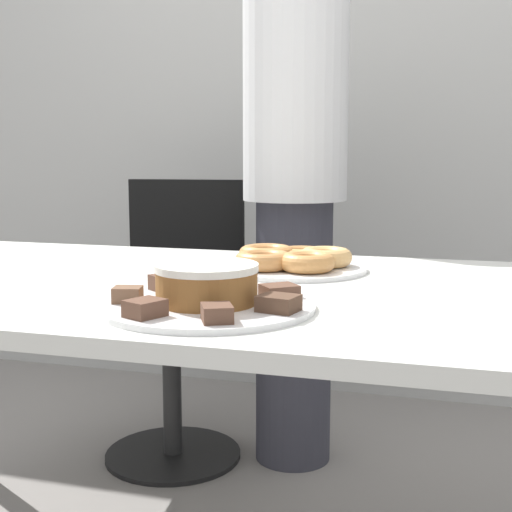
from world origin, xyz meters
name	(u,v)px	position (x,y,z in m)	size (l,w,h in m)	color
wall_back	(351,71)	(0.00, 1.55, 1.30)	(8.00, 0.05, 2.60)	beige
table	(224,320)	(0.00, 0.00, 0.65)	(1.88, 0.90, 0.73)	silver
person_standing	(295,183)	(-0.06, 0.84, 0.89)	(0.32, 0.32, 1.68)	#383842
office_chair_left	(176,325)	(-0.44, 0.79, 0.42)	(0.49, 0.49, 0.89)	black
plate_cake	(207,306)	(0.05, -0.23, 0.73)	(0.36, 0.36, 0.01)	white
plate_donuts	(293,268)	(0.10, 0.19, 0.73)	(0.32, 0.32, 0.01)	white
frosted_cake	(207,283)	(0.05, -0.23, 0.77)	(0.17, 0.17, 0.07)	brown
lamington_0	(279,291)	(0.15, -0.14, 0.75)	(0.08, 0.08, 0.02)	brown
lamington_1	(231,282)	(0.05, -0.10, 0.75)	(0.05, 0.06, 0.02)	#513828
lamington_2	(168,283)	(-0.06, -0.15, 0.75)	(0.08, 0.08, 0.03)	brown
lamington_3	(128,295)	(-0.08, -0.26, 0.75)	(0.05, 0.05, 0.03)	brown
lamington_4	(145,308)	(-0.01, -0.35, 0.75)	(0.06, 0.07, 0.03)	brown
lamington_5	(217,313)	(0.11, -0.35, 0.75)	(0.06, 0.07, 0.03)	brown
lamington_6	(279,303)	(0.18, -0.26, 0.75)	(0.07, 0.06, 0.03)	#513828
donut_0	(293,259)	(0.10, 0.19, 0.76)	(0.11, 0.11, 0.03)	tan
donut_1	(326,257)	(0.16, 0.20, 0.76)	(0.12, 0.12, 0.04)	#E5AD66
donut_2	(301,255)	(0.10, 0.25, 0.75)	(0.13, 0.13, 0.03)	#C68447
donut_3	(266,254)	(0.03, 0.21, 0.76)	(0.13, 0.13, 0.04)	#C68447
donut_4	(264,260)	(0.05, 0.13, 0.76)	(0.12, 0.12, 0.04)	#C68447
donut_5	(307,262)	(0.14, 0.13, 0.76)	(0.12, 0.12, 0.04)	#D18E4C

